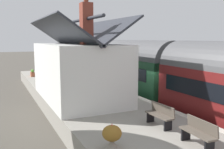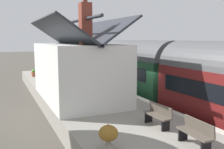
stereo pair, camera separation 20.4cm
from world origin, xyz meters
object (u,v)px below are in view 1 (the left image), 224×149
object	(u,v)px
station_building	(78,69)
bench_by_lamp	(199,132)
bench_near_building	(67,74)
train	(169,75)
planter_corner_building	(112,136)
planter_bench_left	(41,75)
planter_bench_right	(33,73)
bench_mid_platform	(160,114)

from	to	relation	value
station_building	bench_by_lamp	distance (m)	8.36
bench_near_building	bench_by_lamp	bearing A→B (deg)	-179.28
train	bench_near_building	world-z (taller)	train
planter_corner_building	planter_bench_left	distance (m)	16.22
train	planter_bench_left	xyz separation A→B (m)	(10.53, 6.07, -1.00)
train	planter_bench_right	xyz separation A→B (m)	(11.68, 6.64, -0.95)
bench_mid_platform	planter_bench_left	bearing A→B (deg)	8.16
station_building	planter_corner_building	world-z (taller)	station_building
bench_near_building	bench_mid_platform	bearing A→B (deg)	-179.12
bench_near_building	train	bearing A→B (deg)	-154.96
bench_near_building	planter_bench_left	size ratio (longest dim) A/B	1.56
train	planter_bench_right	distance (m)	13.47
station_building	bench_mid_platform	xyz separation A→B (m)	(-6.00, -1.53, -1.23)
bench_mid_platform	train	bearing A→B (deg)	-40.39
station_building	planter_bench_right	world-z (taller)	station_building
bench_by_lamp	planter_corner_building	xyz separation A→B (m)	(1.03, 2.63, -0.06)
bench_by_lamp	bench_near_building	bearing A→B (deg)	0.72
planter_bench_right	planter_bench_left	xyz separation A→B (m)	(-1.14, -0.57, -0.05)
bench_near_building	planter_bench_left	world-z (taller)	bench_near_building
train	bench_by_lamp	size ratio (longest dim) A/B	14.78
train	planter_bench_left	size ratio (longest dim) A/B	23.32
bench_near_building	bench_mid_platform	world-z (taller)	same
train	bench_mid_platform	distance (m)	6.07
train	planter_bench_left	bearing A→B (deg)	29.94
bench_mid_platform	planter_bench_left	xyz separation A→B (m)	(15.12, 2.17, -0.21)
bench_by_lamp	station_building	bearing A→B (deg)	10.62
bench_mid_platform	planter_bench_left	size ratio (longest dim) A/B	1.57
bench_near_building	planter_bench_left	distance (m)	2.64
bench_near_building	bench_by_lamp	world-z (taller)	same
station_building	planter_bench_left	bearing A→B (deg)	3.97
bench_by_lamp	train	bearing A→B (deg)	-30.23
bench_by_lamp	bench_mid_platform	distance (m)	2.13
planter_bench_right	bench_mid_platform	bearing A→B (deg)	-170.43
station_building	planter_bench_right	size ratio (longest dim) A/B	10.66
planter_corner_building	bench_near_building	bearing A→B (deg)	-9.55
bench_near_building	planter_bench_right	size ratio (longest dim) A/B	1.91
bench_near_building	planter_bench_right	distance (m)	3.85
planter_bench_right	planter_corner_building	distance (m)	17.36
bench_near_building	planter_bench_right	xyz separation A→B (m)	(2.89, 2.54, -0.16)
train	bench_by_lamp	bearing A→B (deg)	149.77
station_building	planter_bench_left	size ratio (longest dim) A/B	8.71
train	bench_near_building	size ratio (longest dim) A/B	14.93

